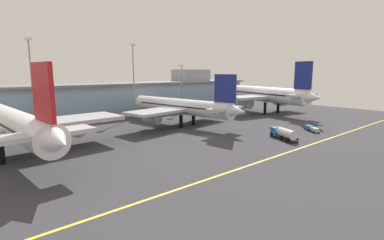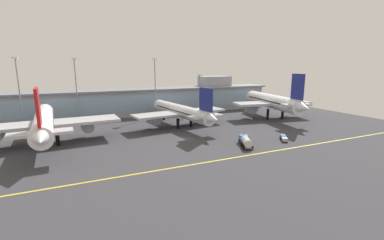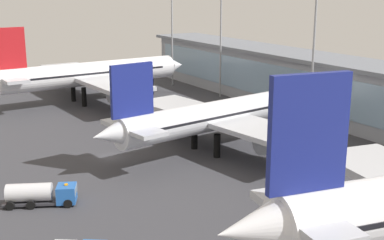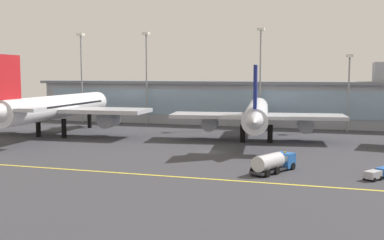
# 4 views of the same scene
# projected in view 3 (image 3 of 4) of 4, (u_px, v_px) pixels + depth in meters

# --- Properties ---
(ground_plane) EXTENTS (183.47, 183.47, 0.00)m
(ground_plane) POSITION_uv_depth(u_px,v_px,m) (111.00, 157.00, 84.15)
(ground_plane) COLOR #38383D
(terminal_building) EXTENTS (134.05, 14.00, 17.69)m
(terminal_building) POSITION_uv_depth(u_px,v_px,m) (342.00, 88.00, 105.44)
(terminal_building) COLOR #9399A3
(terminal_building) RESTS_ON ground
(airliner_near_left) EXTENTS (44.10, 51.96, 18.36)m
(airliner_near_left) POSITION_uv_depth(u_px,v_px,m) (90.00, 74.00, 122.25)
(airliner_near_left) COLOR black
(airliner_near_left) RESTS_ON ground
(airliner_near_right) EXTENTS (38.37, 46.73, 16.19)m
(airliner_near_right) POSITION_uv_depth(u_px,v_px,m) (218.00, 116.00, 86.62)
(airliner_near_right) COLOR black
(airliner_near_right) RESTS_ON ground
(fuel_tanker_truck) EXTENTS (6.05, 9.23, 2.90)m
(fuel_tanker_truck) POSITION_uv_depth(u_px,v_px,m) (43.00, 194.00, 65.56)
(fuel_tanker_truck) COLOR black
(fuel_tanker_truck) RESTS_ON ground
(apron_light_mast_west) EXTENTS (1.80, 1.80, 26.65)m
(apron_light_mast_west) POSITION_uv_depth(u_px,v_px,m) (314.00, 39.00, 97.96)
(apron_light_mast_west) COLOR gray
(apron_light_mast_west) RESTS_ON ground
(apron_light_mast_centre) EXTENTS (1.80, 1.80, 26.41)m
(apron_light_mast_centre) POSITION_uv_depth(u_px,v_px,m) (172.00, 23.00, 140.82)
(apron_light_mast_centre) COLOR gray
(apron_light_mast_centre) RESTS_ON ground
(apron_light_mast_far_east) EXTENTS (1.80, 1.80, 26.45)m
(apron_light_mast_far_east) POSITION_uv_depth(u_px,v_px,m) (221.00, 28.00, 126.00)
(apron_light_mast_far_east) COLOR gray
(apron_light_mast_far_east) RESTS_ON ground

